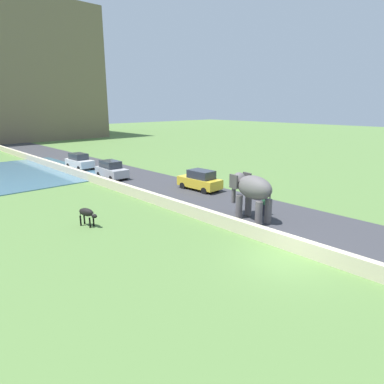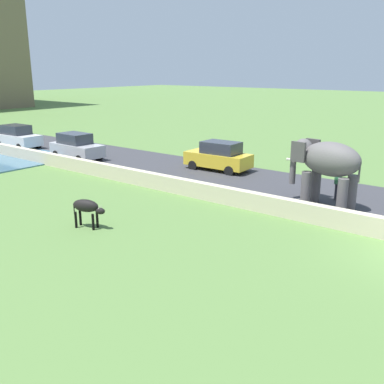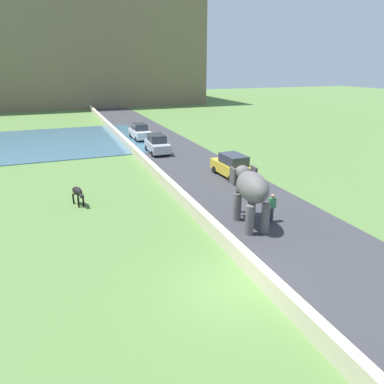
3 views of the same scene
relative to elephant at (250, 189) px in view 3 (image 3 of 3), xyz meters
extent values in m
plane|color=#567A3D|center=(-3.46, -4.62, -2.04)|extent=(220.00, 220.00, 0.00)
cube|color=#38383D|center=(1.54, 15.38, -2.01)|extent=(7.00, 120.00, 0.06)
cube|color=beige|center=(-2.26, 13.38, -1.64)|extent=(0.40, 110.00, 0.80)
cube|color=#75664C|center=(-9.46, 71.13, 11.64)|extent=(64.00, 28.00, 27.36)
ellipsoid|color=#605B5B|center=(-0.03, -0.22, 0.20)|extent=(1.76, 2.87, 1.50)
cylinder|color=#605B5B|center=(-0.32, 0.71, -1.24)|extent=(0.44, 0.44, 1.60)
cylinder|color=#605B5B|center=(0.51, 0.59, -1.24)|extent=(0.44, 0.44, 1.60)
cylinder|color=#605B5B|center=(-0.57, -1.03, -1.24)|extent=(0.44, 0.44, 1.60)
cylinder|color=#605B5B|center=(0.26, -1.15, -1.24)|extent=(0.44, 0.44, 1.60)
ellipsoid|color=#605B5B|center=(0.17, 1.18, 0.39)|extent=(1.12, 1.03, 1.10)
cube|color=#484444|center=(-0.45, 1.13, 0.43)|extent=(0.22, 0.71, 0.90)
cube|color=#484444|center=(0.74, 0.96, 0.43)|extent=(0.22, 0.71, 0.90)
cylinder|color=#605B5B|center=(0.23, 1.65, -0.50)|extent=(0.28, 0.28, 1.50)
cone|color=silver|center=(0.01, 1.61, -0.05)|extent=(0.20, 0.57, 0.17)
cone|color=silver|center=(0.44, 1.55, -0.05)|extent=(0.20, 0.57, 0.17)
cylinder|color=#484444|center=(-0.22, -1.53, -0.15)|extent=(0.08, 0.08, 0.90)
cylinder|color=#33333D|center=(1.32, -0.14, -1.61)|extent=(0.22, 0.22, 0.85)
cube|color=#388451|center=(1.32, -0.14, -0.91)|extent=(0.36, 0.22, 0.56)
sphere|color=tan|center=(1.32, -0.14, -0.52)|extent=(0.22, 0.22, 0.22)
cube|color=#B7B7BC|center=(-0.03, 17.34, -1.34)|extent=(1.82, 4.05, 0.80)
cube|color=#2D333D|center=(-0.03, 17.54, -0.59)|extent=(1.51, 2.24, 0.70)
cylinder|color=black|center=(0.74, 16.02, -1.74)|extent=(0.20, 0.61, 0.60)
cylinder|color=black|center=(-0.88, 16.07, -1.74)|extent=(0.20, 0.61, 0.60)
cylinder|color=black|center=(0.81, 18.62, -1.74)|extent=(0.20, 0.61, 0.60)
cylinder|color=black|center=(-0.80, 18.67, -1.74)|extent=(0.20, 0.61, 0.60)
cube|color=gold|center=(3.12, 7.89, -1.34)|extent=(1.84, 4.06, 0.80)
cube|color=#2D333D|center=(3.13, 7.69, -0.59)|extent=(1.52, 2.25, 0.70)
cylinder|color=black|center=(2.27, 9.16, -1.74)|extent=(0.20, 0.61, 0.60)
cylinder|color=black|center=(3.88, 9.22, -1.74)|extent=(0.20, 0.61, 0.60)
cylinder|color=black|center=(2.36, 6.56, -1.74)|extent=(0.20, 0.61, 0.60)
cylinder|color=black|center=(3.97, 6.62, -1.74)|extent=(0.20, 0.61, 0.60)
cube|color=white|center=(-0.03, 24.57, -1.34)|extent=(1.84, 4.06, 0.80)
cube|color=#2D333D|center=(-0.04, 24.77, -0.59)|extent=(1.52, 2.25, 0.70)
cylinder|color=black|center=(0.82, 23.30, -1.74)|extent=(0.20, 0.61, 0.60)
cylinder|color=black|center=(-0.79, 23.24, -1.74)|extent=(0.20, 0.61, 0.60)
cylinder|color=black|center=(0.73, 25.90, -1.74)|extent=(0.20, 0.61, 0.60)
cylinder|color=black|center=(-0.89, 25.84, -1.74)|extent=(0.20, 0.61, 0.60)
ellipsoid|color=black|center=(-8.23, 6.27, -1.14)|extent=(0.77, 1.18, 0.50)
cylinder|color=black|center=(-7.96, 5.95, -1.71)|extent=(0.10, 0.10, 0.65)
cylinder|color=black|center=(-8.25, 5.85, -1.71)|extent=(0.10, 0.10, 0.65)
cylinder|color=black|center=(-8.21, 6.68, -1.71)|extent=(0.10, 0.10, 0.65)
cylinder|color=black|center=(-8.50, 6.58, -1.71)|extent=(0.10, 0.10, 0.65)
ellipsoid|color=black|center=(-8.03, 5.67, -1.29)|extent=(0.36, 0.46, 0.26)
cone|color=beige|center=(-7.94, 5.70, -1.12)|extent=(0.04, 0.04, 0.12)
cone|color=beige|center=(-8.11, 5.64, -1.12)|extent=(0.04, 0.04, 0.12)
cylinder|color=black|center=(-8.41, 6.78, -1.34)|extent=(0.04, 0.04, 0.45)
camera|label=1|loc=(-16.89, -12.39, 5.28)|focal=31.29mm
camera|label=2|loc=(-18.53, -7.02, 4.01)|focal=41.24mm
camera|label=3|loc=(-8.93, -14.50, 5.98)|focal=32.31mm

